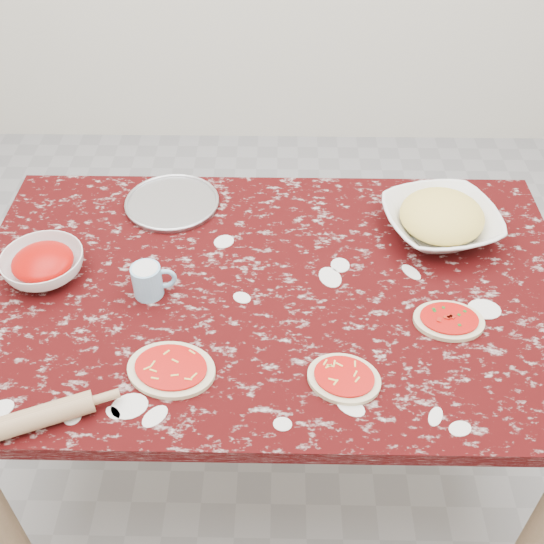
{
  "coord_description": "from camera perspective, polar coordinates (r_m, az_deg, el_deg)",
  "views": [
    {
      "loc": [
        0.02,
        -1.23,
        1.94
      ],
      "look_at": [
        0.0,
        0.0,
        0.8
      ],
      "focal_mm": 42.89,
      "sensor_mm": 36.0,
      "label": 1
    }
  ],
  "objects": [
    {
      "name": "flour_mug",
      "position": [
        1.69,
        -10.78,
        -0.72
      ],
      "size": [
        0.11,
        0.08,
        0.09
      ],
      "color": "#8BC0E6",
      "rests_on": "worktable"
    },
    {
      "name": "pizza_left",
      "position": [
        1.53,
        -8.84,
        -8.43
      ],
      "size": [
        0.24,
        0.2,
        0.02
      ],
      "color": "beige",
      "rests_on": "worktable"
    },
    {
      "name": "cheese_bowl",
      "position": [
        1.91,
        14.56,
        4.24
      ],
      "size": [
        0.38,
        0.38,
        0.08
      ],
      "primitive_type": "imported",
      "rotation": [
        0.0,
        0.0,
        0.24
      ],
      "color": "white",
      "rests_on": "worktable"
    },
    {
      "name": "pizza_right",
      "position": [
        1.67,
        15.26,
        -4.12
      ],
      "size": [
        0.18,
        0.15,
        0.02
      ],
      "color": "beige",
      "rests_on": "worktable"
    },
    {
      "name": "rolling_pin",
      "position": [
        1.5,
        -20.14,
        -11.98
      ],
      "size": [
        0.25,
        0.14,
        0.05
      ],
      "primitive_type": "cylinder",
      "rotation": [
        0.0,
        1.57,
        0.39
      ],
      "color": "tan",
      "rests_on": "worktable"
    },
    {
      "name": "ground",
      "position": [
        2.3,
        0.0,
        -14.78
      ],
      "size": [
        4.0,
        4.0,
        0.0
      ],
      "primitive_type": "plane",
      "color": "gray"
    },
    {
      "name": "worktable",
      "position": [
        1.77,
        0.0,
        -3.15
      ],
      "size": [
        1.6,
        1.0,
        0.75
      ],
      "color": "black",
      "rests_on": "ground"
    },
    {
      "name": "pizza_mid",
      "position": [
        1.51,
        6.33,
        -9.26
      ],
      "size": [
        0.2,
        0.19,
        0.02
      ],
      "color": "beige",
      "rests_on": "worktable"
    },
    {
      "name": "sauce_bowl",
      "position": [
        1.83,
        -19.39,
        0.55
      ],
      "size": [
        0.29,
        0.29,
        0.07
      ],
      "primitive_type": "imported",
      "rotation": [
        0.0,
        0.0,
        0.42
      ],
      "color": "white",
      "rests_on": "worktable"
    },
    {
      "name": "pizza_tray",
      "position": [
        2.0,
        -8.76,
        5.99
      ],
      "size": [
        0.3,
        0.3,
        0.01
      ],
      "primitive_type": "cylinder",
      "rotation": [
        0.0,
        0.0,
        0.06
      ],
      "color": "#B2B2B7",
      "rests_on": "worktable"
    }
  ]
}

